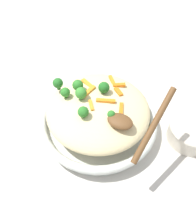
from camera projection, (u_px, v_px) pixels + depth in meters
ground_plane at (98, 127)px, 0.60m from camera, size 2.40×2.40×0.00m
serving_bowl at (98, 121)px, 0.58m from camera, size 0.30×0.30×0.04m
pasta_mound at (98, 110)px, 0.54m from camera, size 0.25×0.24×0.07m
carrot_piece_0 at (91, 105)px, 0.51m from camera, size 0.03×0.03×0.01m
carrot_piece_1 at (114, 81)px, 0.57m from camera, size 0.03×0.03×0.01m
carrot_piece_2 at (89, 91)px, 0.53m from camera, size 0.02×0.04×0.01m
carrot_piece_3 at (118, 92)px, 0.54m from camera, size 0.03×0.02×0.01m
carrot_piece_4 at (121, 110)px, 0.50m from camera, size 0.02×0.04×0.01m
carrot_piece_5 at (119, 85)px, 0.55m from camera, size 0.03×0.02×0.01m
carrot_piece_6 at (87, 84)px, 0.56m from camera, size 0.04×0.02×0.01m
carrot_piece_7 at (106, 101)px, 0.51m from camera, size 0.04×0.02×0.01m
broccoli_floret_0 at (81, 93)px, 0.51m from camera, size 0.03×0.03×0.03m
broccoli_floret_1 at (58, 84)px, 0.54m from camera, size 0.02×0.02×0.03m
broccoli_floret_2 at (78, 85)px, 0.53m from camera, size 0.03×0.03×0.03m
broccoli_floret_3 at (83, 112)px, 0.48m from camera, size 0.02×0.02×0.03m
broccoli_floret_4 at (65, 92)px, 0.52m from camera, size 0.02×0.02×0.03m
broccoli_floret_5 at (102, 87)px, 0.53m from camera, size 0.03×0.03×0.03m
broccoli_floret_6 at (111, 114)px, 0.48m from camera, size 0.02×0.02×0.02m
serving_spoon at (131, 123)px, 0.46m from camera, size 0.11×0.14×0.09m
companion_bowl at (191, 132)px, 0.55m from camera, size 0.11×0.11×0.05m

